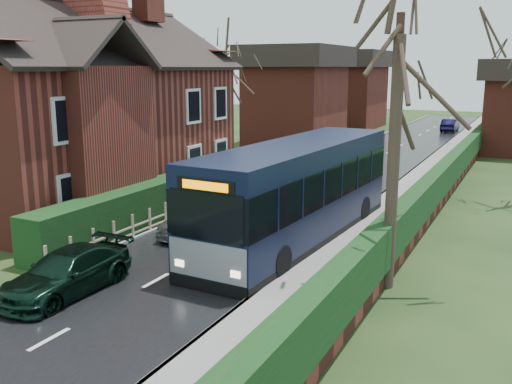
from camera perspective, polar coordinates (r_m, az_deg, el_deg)
The scene contains 17 objects.
ground at distance 18.18m, azimuth -6.25°, elevation -6.80°, with size 140.00×140.00×0.00m, color #384D21.
road at distance 26.82m, azimuth 5.22°, elevation -0.49°, with size 6.00×100.00×0.02m, color black.
pavement at distance 25.65m, azimuth 14.12°, elevation -1.27°, with size 2.50×100.00×0.14m, color slate.
kerb_right at distance 25.91m, azimuth 11.53°, elevation -1.01°, with size 0.12×100.00×0.14m, color gray.
kerb_left at distance 28.02m, azimuth -0.60°, elevation 0.20°, with size 0.12×100.00×0.10m, color gray.
front_hedge at distance 24.06m, azimuth -7.79°, elevation -0.11°, with size 1.20×16.00×1.60m, color black.
picket_fence at distance 23.73m, azimuth -6.26°, elevation -1.11°, with size 0.10×16.00×0.90m, color tan, non-canonical shape.
right_wall_hedge at distance 25.19m, azimuth 17.68°, elevation 0.49°, with size 0.60×50.00×1.80m.
brick_house at distance 26.40m, azimuth -17.15°, elevation 8.40°, with size 9.30×14.60×10.30m.
bus at distance 19.73m, azimuth 4.16°, elevation -0.11°, with size 3.20×11.39×3.42m.
car_silver at distance 20.85m, azimuth -5.99°, elevation -2.45°, with size 1.51×3.76×1.28m, color #B6B6BB.
car_green at distance 16.17m, azimuth -18.39°, elevation -7.64°, with size 1.64×4.03×1.17m, color black.
car_distant at distance 57.17m, azimuth 18.83°, elevation 6.33°, with size 1.29×3.71×1.22m, color black.
bus_stop_sign at distance 19.26m, azimuth 7.14°, elevation 0.20°, with size 0.12×0.44×2.91m.
telegraph_pole at distance 18.54m, azimuth 13.69°, elevation 5.45°, with size 0.36×0.96×7.56m.
tree_right_near at distance 15.35m, azimuth 14.31°, elevation 16.76°, with size 4.47×4.47×9.66m.
tree_house_side at distance 37.05m, azimuth -2.72°, elevation 14.09°, with size 4.17×4.17×9.49m.
Camera 1 is at (9.29, -14.46, 5.93)m, focal length 40.00 mm.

